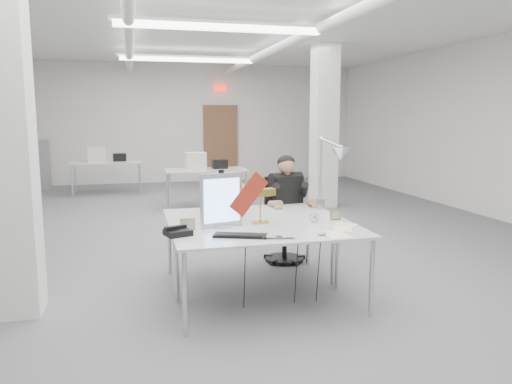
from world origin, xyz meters
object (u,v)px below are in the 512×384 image
at_px(laptop, 279,238).
at_px(beige_monitor, 225,199).
at_px(seated_person, 286,191).
at_px(desk_phone, 178,232).
at_px(office_chair, 285,224).
at_px(monitor, 222,200).
at_px(bankers_lamp, 260,208).
at_px(desk_main, 271,233).
at_px(architect_lamp, 329,170).

xyz_separation_m(laptop, beige_monitor, (-0.26, 1.20, 0.16)).
relative_size(seated_person, desk_phone, 4.15).
relative_size(office_chair, monitor, 1.83).
bearing_deg(bankers_lamp, beige_monitor, 98.37).
bearing_deg(monitor, desk_main, -49.59).
xyz_separation_m(office_chair, laptop, (-0.60, -1.77, 0.29)).
bearing_deg(monitor, beige_monitor, 63.20).
height_order(desk_main, architect_lamp, architect_lamp).
relative_size(office_chair, desk_phone, 4.41).
distance_m(bankers_lamp, desk_phone, 0.91).
distance_m(seated_person, architect_lamp, 0.85).
relative_size(desk_main, monitor, 3.45).
bearing_deg(seated_person, office_chair, 75.91).
xyz_separation_m(desk_main, laptop, (-0.01, -0.30, 0.02)).
xyz_separation_m(desk_main, monitor, (-0.41, 0.29, 0.27)).
xyz_separation_m(bankers_lamp, beige_monitor, (-0.26, 0.54, 0.02)).
xyz_separation_m(monitor, architect_lamp, (1.26, 0.39, 0.21)).
bearing_deg(beige_monitor, architect_lamp, -11.00).
xyz_separation_m(laptop, architect_lamp, (0.86, 0.98, 0.46)).
bearing_deg(desk_main, office_chair, 68.00).
xyz_separation_m(desk_main, seated_person, (0.60, 1.42, 0.16)).
xyz_separation_m(desk_main, beige_monitor, (-0.27, 0.90, 0.18)).
bearing_deg(desk_main, seated_person, 67.30).
distance_m(monitor, beige_monitor, 0.63).
distance_m(desk_phone, architect_lamp, 1.87).
height_order(office_chair, bankers_lamp, bankers_lamp).
distance_m(desk_main, beige_monitor, 0.96).
relative_size(laptop, architect_lamp, 0.30).
relative_size(desk_main, office_chair, 1.88).
xyz_separation_m(desk_main, architect_lamp, (0.85, 0.68, 0.49)).
bearing_deg(desk_main, laptop, -91.48).
height_order(seated_person, beige_monitor, seated_person).
bearing_deg(architect_lamp, desk_phone, -174.58).
relative_size(desk_phone, beige_monitor, 0.60).
relative_size(bankers_lamp, beige_monitor, 0.86).
distance_m(laptop, architect_lamp, 1.38).
bearing_deg(bankers_lamp, seated_person, 42.87).
distance_m(desk_main, laptop, 0.30).
bearing_deg(beige_monitor, bankers_lamp, -63.97).
bearing_deg(beige_monitor, laptop, -77.80).
xyz_separation_m(desk_main, bankers_lamp, (-0.00, 0.37, 0.17)).
distance_m(desk_main, architect_lamp, 1.19).
relative_size(monitor, laptop, 1.82).
bearing_deg(desk_main, monitor, 144.21).
bearing_deg(seated_person, beige_monitor, -162.85).
xyz_separation_m(office_chair, desk_phone, (-1.44, -1.43, 0.30)).
bearing_deg(office_chair, desk_phone, -149.44).
distance_m(seated_person, beige_monitor, 1.01).
bearing_deg(office_chair, monitor, -144.38).
xyz_separation_m(bankers_lamp, desk_phone, (-0.84, -0.32, -0.13)).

